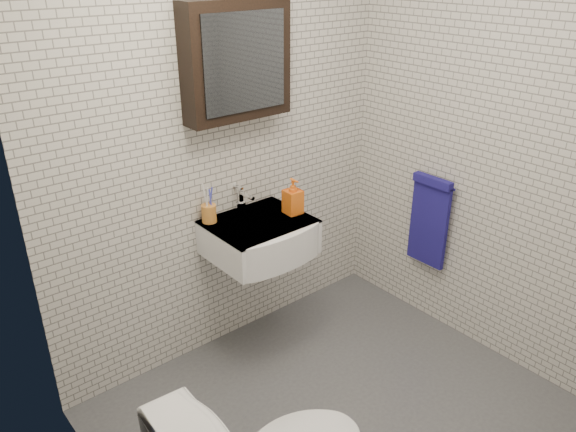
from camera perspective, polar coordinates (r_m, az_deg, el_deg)
The scene contains 8 objects.
ground at distance 3.11m, azimuth 5.78°, elevation -19.92°, with size 2.20×2.00×0.01m, color #494C51.
room_shell at distance 2.32m, azimuth 7.34°, elevation 6.55°, with size 2.22×2.02×2.51m.
washbasin at distance 3.13m, azimuth -2.52°, elevation -2.29°, with size 0.55×0.50×0.20m.
faucet at distance 3.20m, azimuth -4.72°, elevation 1.52°, with size 0.06×0.20×0.15m.
mirror_cabinet at distance 2.98m, azimuth -5.22°, elevation 15.43°, with size 0.60×0.15×0.60m.
towel_rail at distance 3.56m, azimuth 14.18°, elevation -0.13°, with size 0.09×0.30×0.58m.
toothbrush_cup at distance 3.11m, azimuth -8.03°, elevation 0.35°, with size 0.10×0.10×0.22m.
soap_bottle at distance 3.17m, azimuth 0.50°, elevation 2.03°, with size 0.09×0.10×0.21m, color orange.
Camera 1 is at (-1.62, -1.48, 2.20)m, focal length 35.00 mm.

